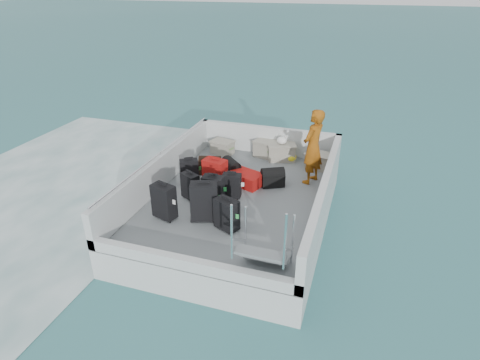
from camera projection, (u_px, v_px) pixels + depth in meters
The scene contains 24 objects.
ground at pixel (238, 222), 8.56m from camera, with size 160.00×160.00×0.00m, color #1A575D.
wake_foam at pixel (54, 189), 9.89m from camera, with size 10.00×10.00×0.00m, color white.
ferry_hull at pixel (238, 210), 8.43m from camera, with size 3.60×5.00×0.60m, color silver.
deck at pixel (238, 197), 8.29m from camera, with size 3.30×4.70×0.02m, color slate.
deck_fittings at pixel (250, 190), 7.75m from camera, with size 3.60×5.00×0.90m.
suitcase_0 at pixel (164, 202), 7.40m from camera, with size 0.44×0.25×0.68m, color black.
suitcase_1 at pixel (190, 187), 8.07m from camera, with size 0.37×0.21×0.56m, color black.
suitcase_2 at pixel (189, 172), 8.68m from camera, with size 0.39×0.23×0.56m, color black.
suitcase_3 at pixel (204, 202), 7.33m from camera, with size 0.49×0.29×0.75m, color black.
suitcase_4 at pixel (213, 191), 7.86m from camera, with size 0.41×0.24×0.61m, color black.
suitcase_5 at pixel (215, 174), 8.47m from camera, with size 0.48×0.29×0.66m, color #A00C10.
suitcase_6 at pixel (227, 215), 7.08m from camera, with size 0.43×0.25×0.60m, color black.
suitcase_7 at pixel (232, 186), 8.13m from camera, with size 0.37×0.21×0.52m, color black.
suitcase_8 at pixel (246, 179), 8.70m from camera, with size 0.46×0.70×0.28m, color #A00C10.
duffel_0 at pixel (210, 167), 9.21m from camera, with size 0.50×0.30×0.32m, color black, non-canonical shape.
duffel_1 at pixel (231, 170), 9.07m from camera, with size 0.49×0.30×0.32m, color black, non-canonical shape.
duffel_2 at pixel (273, 179), 8.65m from camera, with size 0.49×0.30×0.32m, color black, non-canonical shape.
crate_0 at pixel (222, 148), 10.23m from camera, with size 0.53×0.36×0.32m, color #9B9687.
crate_1 at pixel (268, 149), 10.04m from camera, with size 0.64×0.44×0.39m, color #9B9687.
crate_2 at pixel (281, 152), 9.88m from camera, with size 0.64×0.44×0.39m, color #9B9687.
crate_3 at pixel (318, 161), 9.45m from camera, with size 0.56×0.39×0.34m, color #9B9687.
yellow_bag at pixel (291, 157), 9.81m from camera, with size 0.28×0.26×0.22m, color yellow.
white_bag at pixel (282, 141), 9.75m from camera, with size 0.24×0.24×0.18m, color white.
passenger at pixel (313, 147), 8.52m from camera, with size 0.61×0.39×1.65m, color #CB6713.
Camera 1 is at (2.29, -6.86, 4.67)m, focal length 30.00 mm.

